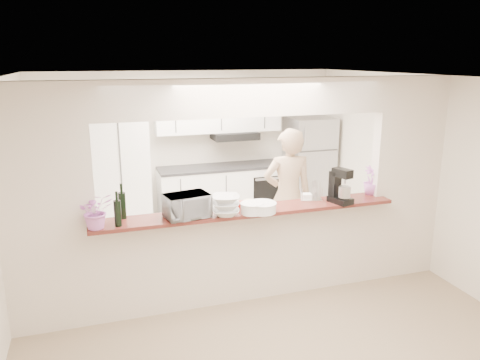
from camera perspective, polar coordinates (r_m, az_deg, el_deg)
name	(u,v)px	position (r m, az deg, el deg)	size (l,w,h in m)	color
floor	(247,297)	(5.62, 0.88, -14.04)	(6.00, 6.00, 0.00)	tan
tile_overlay	(213,247)	(6.96, -3.27, -8.13)	(5.00, 2.90, 0.01)	beige
partition	(248,174)	(5.08, 0.94, 0.80)	(5.00, 0.15, 2.50)	silver
bar_counter	(247,251)	(5.36, 0.92, -8.66)	(3.40, 0.38, 1.09)	silver
kitchen_cabinets	(183,166)	(7.71, -6.93, 1.66)	(3.15, 0.62, 2.25)	white
refrigerator	(309,165)	(8.38, 8.37, 1.78)	(0.75, 0.70, 1.70)	#B6B5BB
flower_left	(96,211)	(4.73, -17.14, -3.60)	(0.32, 0.28, 0.36)	#D973CE
wine_bottle_a	(118,213)	(4.75, -14.69, -3.88)	(0.07, 0.07, 0.35)	black
wine_bottle_b	(122,205)	(4.96, -14.16, -2.96)	(0.07, 0.07, 0.37)	black
toaster_oven	(187,206)	(4.88, -6.50, -3.14)	(0.45, 0.30, 0.25)	#B1B1B6
serving_bowls	(226,206)	(4.91, -1.75, -3.16)	(0.29, 0.29, 0.21)	silver
plate_stack_a	(252,208)	(4.99, 1.46, -3.45)	(0.25, 0.25, 0.12)	white
plate_stack_b	(262,207)	(5.03, 2.71, -3.36)	(0.31, 0.31, 0.11)	white
red_bowl	(241,205)	(5.19, 0.16, -3.04)	(0.13, 0.13, 0.06)	maroon
tan_bowl	(249,203)	(5.26, 1.16, -2.79)	(0.13, 0.13, 0.06)	tan
utensil_caddy	(311,192)	(5.50, 8.68, -1.46)	(0.28, 0.20, 0.23)	silver
stand_mixer	(340,187)	(5.44, 12.10, -0.89)	(0.24, 0.31, 0.40)	black
flower_right	(371,180)	(5.87, 15.72, -0.04)	(0.19, 0.19, 0.35)	#A460B3
person	(288,197)	(6.24, 5.83, -2.06)	(0.66, 0.44, 1.82)	tan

